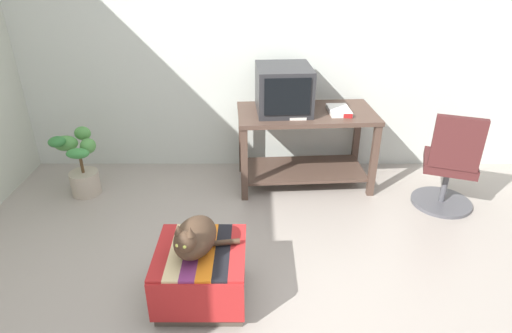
# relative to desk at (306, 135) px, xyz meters

# --- Properties ---
(ground_plane) EXTENTS (14.00, 14.00, 0.00)m
(ground_plane) POSITION_rel_desk_xyz_m (-0.40, -1.60, -0.50)
(ground_plane) COLOR #9E9389
(back_wall) EXTENTS (8.00, 0.10, 2.60)m
(back_wall) POSITION_rel_desk_xyz_m (-0.40, 0.45, 0.80)
(back_wall) COLOR silver
(back_wall) RESTS_ON ground_plane
(desk) EXTENTS (1.29, 0.73, 0.73)m
(desk) POSITION_rel_desk_xyz_m (0.00, 0.00, 0.00)
(desk) COLOR #4C382D
(desk) RESTS_ON ground_plane
(tv_monitor) EXTENTS (0.51, 0.56, 0.41)m
(tv_monitor) POSITION_rel_desk_xyz_m (-0.21, 0.02, 0.43)
(tv_monitor) COLOR #28282B
(tv_monitor) RESTS_ON desk
(keyboard) EXTENTS (0.40, 0.16, 0.02)m
(keyboard) POSITION_rel_desk_xyz_m (-0.23, -0.16, 0.25)
(keyboard) COLOR beige
(keyboard) RESTS_ON desk
(book) EXTENTS (0.20, 0.30, 0.04)m
(book) POSITION_rel_desk_xyz_m (0.29, -0.03, 0.26)
(book) COLOR white
(book) RESTS_ON desk
(ottoman_with_blanket) EXTENTS (0.56, 0.58, 0.38)m
(ottoman_with_blanket) POSITION_rel_desk_xyz_m (-0.81, -1.56, -0.31)
(ottoman_with_blanket) COLOR #4C4238
(ottoman_with_blanket) RESTS_ON ground_plane
(cat) EXTENTS (0.43, 0.41, 0.29)m
(cat) POSITION_rel_desk_xyz_m (-0.83, -1.59, 0.00)
(cat) COLOR #473323
(cat) RESTS_ON ottoman_with_blanket
(potted_plant) EXTENTS (0.39, 0.39, 0.61)m
(potted_plant) POSITION_rel_desk_xyz_m (-2.06, -0.21, -0.20)
(potted_plant) COLOR #B7A893
(potted_plant) RESTS_ON ground_plane
(office_chair) EXTENTS (0.54, 0.54, 0.89)m
(office_chair) POSITION_rel_desk_xyz_m (1.19, -0.46, -0.11)
(office_chair) COLOR #4C4C51
(office_chair) RESTS_ON ground_plane
(stapler) EXTENTS (0.11, 0.05, 0.04)m
(stapler) POSITION_rel_desk_xyz_m (0.33, -0.16, 0.25)
(stapler) COLOR #A31E1E
(stapler) RESTS_ON desk
(pen) EXTENTS (0.01, 0.14, 0.01)m
(pen) POSITION_rel_desk_xyz_m (0.34, 0.09, 0.24)
(pen) COLOR black
(pen) RESTS_ON desk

